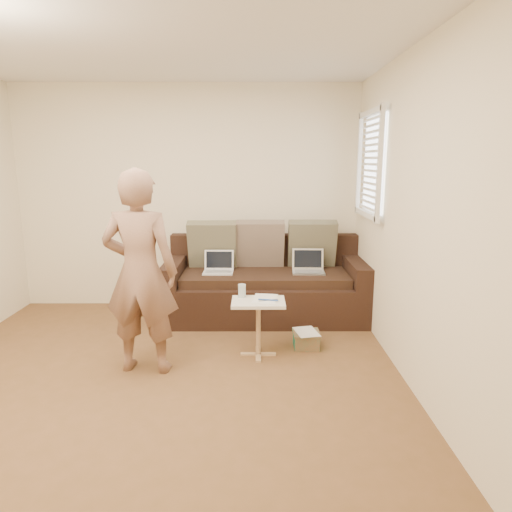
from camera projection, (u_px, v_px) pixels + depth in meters
name	position (u px, v px, depth m)	size (l,w,h in m)	color
floor	(151.00, 395.00, 3.44)	(4.50, 4.50, 0.00)	brown
ceiling	(131.00, 23.00, 2.90)	(4.50, 4.50, 0.00)	white
wall_back	(188.00, 198.00, 5.37)	(4.00, 4.00, 0.00)	beige
wall_right	(428.00, 225.00, 3.18)	(4.50, 4.50, 0.00)	beige
window_blinds	(370.00, 164.00, 4.56)	(0.12, 0.88, 1.08)	white
sofa	(265.00, 280.00, 5.09)	(2.20, 0.95, 0.85)	black
pillow_left	(212.00, 245.00, 5.21)	(0.55, 0.14, 0.55)	brown
pillow_mid	(260.00, 244.00, 5.25)	(0.55, 0.14, 0.55)	brown
pillow_right	(312.00, 244.00, 5.26)	(0.55, 0.14, 0.55)	brown
laptop_silver	(309.00, 273.00, 5.03)	(0.35, 0.25, 0.23)	#B7BABC
laptop_white	(218.00, 273.00, 5.02)	(0.33, 0.24, 0.24)	white
person	(140.00, 272.00, 3.70)	(0.62, 0.42, 1.69)	brown
side_table	(258.00, 328.00, 4.09)	(0.47, 0.33, 0.52)	silver
drinking_glass	(242.00, 291.00, 4.13)	(0.07, 0.07, 0.12)	silver
scissors	(268.00, 300.00, 4.03)	(0.18, 0.10, 0.02)	silver
paper_on_table	(265.00, 299.00, 4.09)	(0.21, 0.30, 0.00)	white
striped_box	(306.00, 339.00, 4.30)	(0.25, 0.25, 0.16)	#BB3F1C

